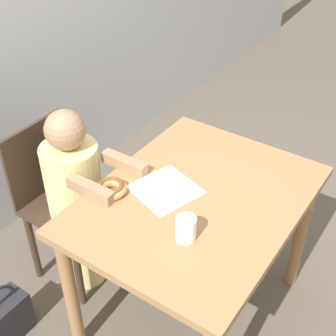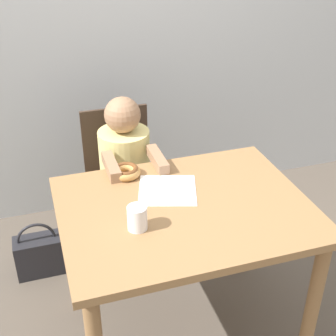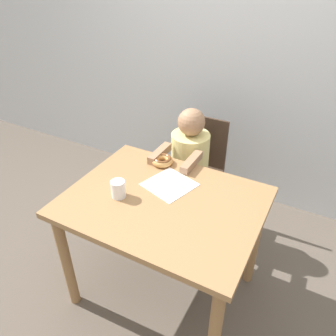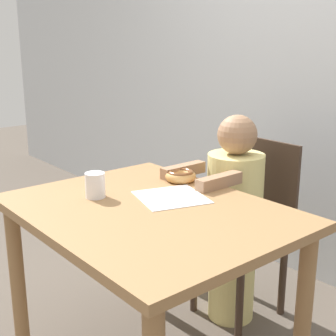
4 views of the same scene
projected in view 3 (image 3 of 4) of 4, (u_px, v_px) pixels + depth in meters
name	position (u px, v px, depth m)	size (l,w,h in m)	color
ground_plane	(164.00, 288.00, 2.14)	(12.00, 12.00, 0.00)	brown
wall_back	(247.00, 49.00, 2.39)	(8.00, 0.05, 2.50)	silver
dining_table	(163.00, 216.00, 1.79)	(1.03, 0.79, 0.74)	olive
chair	(195.00, 173.00, 2.45)	(0.37, 0.38, 0.86)	#38281E
child_figure	(189.00, 175.00, 2.34)	(0.27, 0.47, 1.01)	#E0D17F
donut	(162.00, 160.00, 2.01)	(0.13, 0.13, 0.05)	tan
napkin	(169.00, 184.00, 1.84)	(0.31, 0.31, 0.00)	white
handbag	(137.00, 193.00, 2.79)	(0.26, 0.13, 0.33)	#232328
cup	(118.00, 189.00, 1.73)	(0.08, 0.08, 0.10)	white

